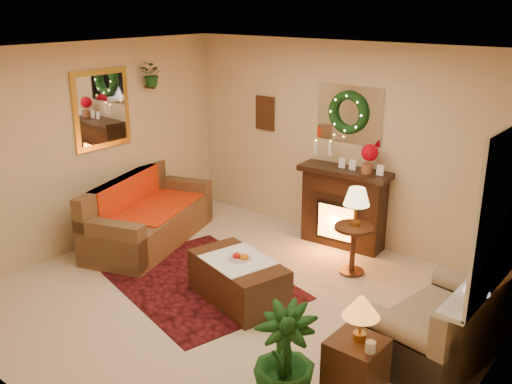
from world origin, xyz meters
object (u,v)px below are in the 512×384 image
Objects in this scene: fireplace at (344,205)px; side_table_round at (353,247)px; sofa at (150,211)px; coffee_table at (238,282)px; end_table_square at (356,367)px; loveseat at (443,314)px.

fireplace is 1.78× the size of side_table_round.
fireplace is (2.03, 1.52, 0.12)m from sofa.
fireplace is at bearing 102.21° from coffee_table.
loveseat is at bearing 72.15° from end_table_square.
fireplace reaches higher than loveseat.
sofa is at bearing -172.61° from loveseat.
side_table_round is at bearing -56.14° from fireplace.
loveseat reaches higher than end_table_square.
loveseat reaches higher than side_table_round.
end_table_square is at bearing -59.65° from side_table_round.
side_table_round is at bearing 155.21° from loveseat.
sofa is 1.81× the size of coffee_table.
coffee_table is (1.92, -0.45, -0.22)m from sofa.
end_table_square is (-0.32, -0.98, -0.15)m from loveseat.
end_table_square reaches higher than coffee_table.
coffee_table is (-0.11, -1.98, -0.34)m from fireplace.
end_table_square is 0.46× the size of coffee_table.
coffee_table is at bearing -115.39° from side_table_round.
sofa is 3.99m from loveseat.
side_table_round is 1.47m from coffee_table.
sofa is at bearing -177.90° from coffee_table.
fireplace is 2.53m from loveseat.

